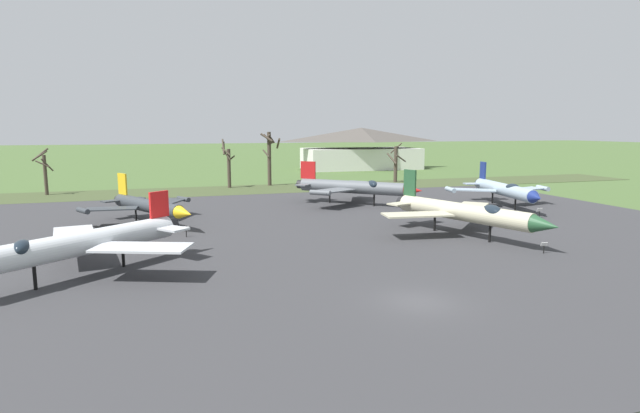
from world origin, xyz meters
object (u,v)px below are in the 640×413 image
(info_placard_rear_center, at_px, (540,212))
(jet_fighter_front_left, at_px, (465,212))
(jet_fighter_rear_center, at_px, (505,189))
(jet_fighter_rear_right, at_px, (76,244))
(visitor_building, at_px, (361,149))
(info_placard_front_left, at_px, (544,247))
(info_placard_front_right, at_px, (186,230))
(info_placard_rear_left, at_px, (426,206))
(jet_fighter_front_right, at_px, (149,206))
(jet_fighter_rear_left, at_px, (354,187))

(info_placard_rear_center, bearing_deg, jet_fighter_front_left, -156.31)
(jet_fighter_rear_center, xyz_separation_m, info_placard_rear_center, (-1.34, -7.53, -1.45))
(jet_fighter_rear_center, xyz_separation_m, jet_fighter_rear_right, (-44.26, -16.46, 0.08))
(jet_fighter_front_left, relative_size, visitor_building, 0.56)
(info_placard_front_left, bearing_deg, info_placard_front_right, 150.95)
(info_placard_rear_center, bearing_deg, jet_fighter_rear_center, 79.94)
(info_placard_front_left, relative_size, info_placard_rear_left, 0.89)
(info_placard_rear_left, bearing_deg, jet_fighter_rear_right, -154.09)
(jet_fighter_front_right, relative_size, jet_fighter_rear_center, 0.86)
(jet_fighter_front_right, xyz_separation_m, jet_fighter_rear_center, (40.29, -1.27, 0.26))
(info_placard_front_left, bearing_deg, jet_fighter_rear_left, 99.80)
(info_placard_front_right, height_order, jet_fighter_rear_right, jet_fighter_rear_right)
(jet_fighter_front_left, bearing_deg, jet_fighter_rear_center, 42.92)
(jet_fighter_front_right, xyz_separation_m, info_placard_rear_center, (38.96, -8.81, -1.20))
(info_placard_rear_left, height_order, visitor_building, visitor_building)
(info_placard_rear_left, bearing_deg, jet_fighter_front_left, -105.61)
(info_placard_front_left, height_order, info_placard_rear_center, info_placard_rear_center)
(jet_fighter_rear_left, bearing_deg, jet_fighter_rear_center, -23.51)
(jet_fighter_front_right, relative_size, info_placard_front_right, 12.92)
(info_placard_front_left, xyz_separation_m, info_placard_rear_left, (1.27, 19.97, 0.12))
(jet_fighter_front_right, distance_m, jet_fighter_rear_right, 18.17)
(jet_fighter_rear_center, height_order, visitor_building, visitor_building)
(info_placard_rear_center, bearing_deg, info_placard_rear_left, 140.69)
(info_placard_front_left, distance_m, visitor_building, 81.12)
(info_placard_front_right, bearing_deg, jet_fighter_front_left, -17.47)
(jet_fighter_rear_center, bearing_deg, jet_fighter_front_left, -137.08)
(info_placard_front_left, bearing_deg, visitor_building, 77.59)
(jet_fighter_rear_right, xyz_separation_m, visitor_building, (49.92, 75.55, 2.49))
(jet_fighter_rear_left, height_order, info_placard_rear_left, jet_fighter_rear_left)
(info_placard_front_left, bearing_deg, jet_fighter_rear_right, 173.74)
(jet_fighter_front_left, xyz_separation_m, info_placard_front_left, (2.39, -6.86, -1.70))
(info_placard_front_left, relative_size, info_placard_rear_center, 0.82)
(jet_fighter_front_left, relative_size, jet_fighter_rear_center, 1.04)
(jet_fighter_front_right, bearing_deg, info_placard_front_right, -66.39)
(jet_fighter_front_right, distance_m, info_placard_rear_left, 29.87)
(visitor_building, bearing_deg, info_placard_front_left, -102.41)
(visitor_building, bearing_deg, jet_fighter_rear_right, -123.45)
(jet_fighter_rear_center, relative_size, jet_fighter_rear_right, 1.07)
(jet_fighter_front_right, bearing_deg, info_placard_rear_left, -2.53)
(jet_fighter_front_left, height_order, info_placard_front_left, jet_fighter_front_left)
(visitor_building, bearing_deg, info_placard_rear_left, -105.26)
(jet_fighter_rear_left, bearing_deg, info_placard_front_left, -80.20)
(jet_fighter_front_right, relative_size, visitor_building, 0.46)
(info_placard_rear_center, bearing_deg, info_placard_front_right, 177.41)
(jet_fighter_rear_center, distance_m, info_placard_rear_left, 10.59)
(jet_fighter_front_right, bearing_deg, info_placard_front_left, -36.73)
(jet_fighter_front_left, distance_m, jet_fighter_rear_right, 30.30)
(info_placard_rear_left, bearing_deg, jet_fighter_front_right, 177.47)
(jet_fighter_front_left, relative_size, info_placard_front_left, 17.15)
(info_placard_rear_left, bearing_deg, visitor_building, 74.74)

